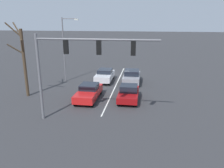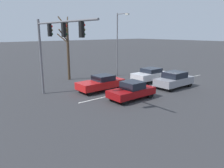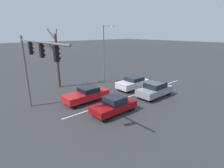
{
  "view_description": "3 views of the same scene",
  "coord_description": "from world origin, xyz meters",
  "px_view_note": "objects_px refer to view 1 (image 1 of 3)",
  "views": [
    {
      "loc": [
        -3.25,
        27.58,
        7.37
      ],
      "look_at": [
        -0.37,
        8.82,
        1.77
      ],
      "focal_mm": 35.0,
      "sensor_mm": 36.0,
      "label": 1
    },
    {
      "loc": [
        -14.21,
        20.3,
        5.4
      ],
      "look_at": [
        -0.04,
        8.67,
        1.04
      ],
      "focal_mm": 35.0,
      "sensor_mm": 36.0,
      "label": 2
    },
    {
      "loc": [
        -12.19,
        17.27,
        6.73
      ],
      "look_at": [
        -0.25,
        6.88,
        2.02
      ],
      "focal_mm": 28.0,
      "sensor_mm": 36.0,
      "label": 3
    }
  ],
  "objects_px": {
    "street_lamp_right_shoulder": "(65,45)",
    "car_red_midlane_front": "(89,92)",
    "car_gray_leftlane_second": "(132,76)",
    "traffic_signal_gantry": "(75,58)",
    "car_maroon_leftlane_front": "(129,93)",
    "bare_tree_near": "(23,59)",
    "car_silver_midlane_second": "(105,75)"
  },
  "relations": [
    {
      "from": "car_gray_leftlane_second",
      "to": "car_red_midlane_front",
      "type": "bearing_deg",
      "value": 59.59
    },
    {
      "from": "car_maroon_leftlane_front",
      "to": "bare_tree_near",
      "type": "relative_size",
      "value": 0.56
    },
    {
      "from": "car_red_midlane_front",
      "to": "bare_tree_near",
      "type": "height_order",
      "value": "bare_tree_near"
    },
    {
      "from": "car_red_midlane_front",
      "to": "bare_tree_near",
      "type": "relative_size",
      "value": 0.64
    },
    {
      "from": "car_gray_leftlane_second",
      "to": "street_lamp_right_shoulder",
      "type": "height_order",
      "value": "street_lamp_right_shoulder"
    },
    {
      "from": "car_maroon_leftlane_front",
      "to": "traffic_signal_gantry",
      "type": "bearing_deg",
      "value": 55.51
    },
    {
      "from": "traffic_signal_gantry",
      "to": "bare_tree_near",
      "type": "distance_m",
      "value": 8.29
    },
    {
      "from": "car_red_midlane_front",
      "to": "car_silver_midlane_second",
      "type": "xyz_separation_m",
      "value": [
        -0.36,
        -6.49,
        0.05
      ]
    },
    {
      "from": "bare_tree_near",
      "to": "car_red_midlane_front",
      "type": "bearing_deg",
      "value": -179.98
    },
    {
      "from": "car_gray_leftlane_second",
      "to": "street_lamp_right_shoulder",
      "type": "distance_m",
      "value": 8.75
    },
    {
      "from": "car_silver_midlane_second",
      "to": "traffic_signal_gantry",
      "type": "distance_m",
      "value": 11.89
    },
    {
      "from": "car_maroon_leftlane_front",
      "to": "bare_tree_near",
      "type": "bearing_deg",
      "value": 1.69
    },
    {
      "from": "street_lamp_right_shoulder",
      "to": "bare_tree_near",
      "type": "xyz_separation_m",
      "value": [
        2.13,
        5.82,
        -0.71
      ]
    },
    {
      "from": "traffic_signal_gantry",
      "to": "car_maroon_leftlane_front",
      "type": "bearing_deg",
      "value": -124.49
    },
    {
      "from": "traffic_signal_gantry",
      "to": "street_lamp_right_shoulder",
      "type": "xyz_separation_m",
      "value": [
        4.62,
        -10.51,
        -0.38
      ]
    },
    {
      "from": "car_silver_midlane_second",
      "to": "bare_tree_near",
      "type": "distance_m",
      "value": 9.82
    },
    {
      "from": "traffic_signal_gantry",
      "to": "street_lamp_right_shoulder",
      "type": "height_order",
      "value": "street_lamp_right_shoulder"
    },
    {
      "from": "car_gray_leftlane_second",
      "to": "bare_tree_near",
      "type": "distance_m",
      "value": 12.24
    },
    {
      "from": "car_silver_midlane_second",
      "to": "bare_tree_near",
      "type": "height_order",
      "value": "bare_tree_near"
    },
    {
      "from": "car_gray_leftlane_second",
      "to": "bare_tree_near",
      "type": "bearing_deg",
      "value": 31.99
    },
    {
      "from": "street_lamp_right_shoulder",
      "to": "traffic_signal_gantry",
      "type": "bearing_deg",
      "value": 113.75
    },
    {
      "from": "car_red_midlane_front",
      "to": "car_gray_leftlane_second",
      "type": "xyz_separation_m",
      "value": [
        -3.69,
        -6.29,
        0.08
      ]
    },
    {
      "from": "car_gray_leftlane_second",
      "to": "bare_tree_near",
      "type": "xyz_separation_m",
      "value": [
        10.08,
        6.3,
        2.93
      ]
    },
    {
      "from": "car_maroon_leftlane_front",
      "to": "street_lamp_right_shoulder",
      "type": "relative_size",
      "value": 0.53
    },
    {
      "from": "car_red_midlane_front",
      "to": "car_silver_midlane_second",
      "type": "distance_m",
      "value": 6.5
    },
    {
      "from": "car_maroon_leftlane_front",
      "to": "car_gray_leftlane_second",
      "type": "height_order",
      "value": "car_gray_leftlane_second"
    },
    {
      "from": "street_lamp_right_shoulder",
      "to": "car_red_midlane_front",
      "type": "bearing_deg",
      "value": 126.15
    },
    {
      "from": "car_red_midlane_front",
      "to": "traffic_signal_gantry",
      "type": "xyz_separation_m",
      "value": [
        -0.37,
        4.69,
        4.09
      ]
    },
    {
      "from": "street_lamp_right_shoulder",
      "to": "car_silver_midlane_second",
      "type": "bearing_deg",
      "value": -171.69
    },
    {
      "from": "car_silver_midlane_second",
      "to": "traffic_signal_gantry",
      "type": "bearing_deg",
      "value": 90.06
    },
    {
      "from": "car_red_midlane_front",
      "to": "bare_tree_near",
      "type": "distance_m",
      "value": 7.06
    },
    {
      "from": "car_gray_leftlane_second",
      "to": "traffic_signal_gantry",
      "type": "height_order",
      "value": "traffic_signal_gantry"
    }
  ]
}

